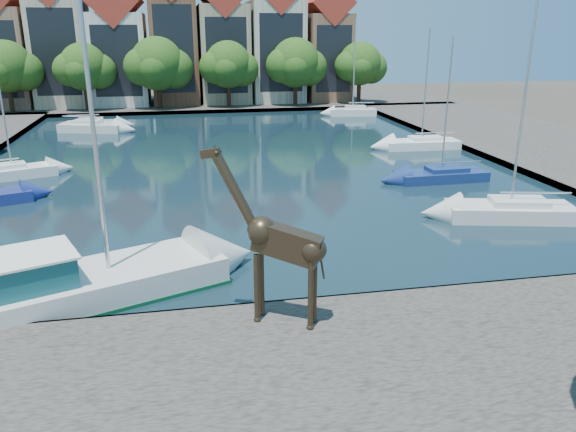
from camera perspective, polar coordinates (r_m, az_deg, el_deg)
name	(u,v)px	position (r m, az deg, el deg)	size (l,w,h in m)	color
ground	(311,310)	(19.58, 2.38, -9.51)	(160.00, 160.00, 0.00)	#38332B
water_basin	(237,159)	(42.01, -5.25, 5.79)	(38.00, 50.00, 0.08)	black
far_quay	(210,103)	(73.46, -7.98, 11.27)	(60.00, 16.00, 0.50)	#514C46
right_quay	(539,144)	(50.91, 24.17, 6.73)	(14.00, 52.00, 0.50)	#514C46
townhouse_west_end	(7,46)	(75.22, -26.65, 15.18)	(5.44, 9.18, 14.93)	#90644E
townhouse_west_mid	(61,38)	(73.93, -22.10, 16.42)	(5.94, 9.18, 16.79)	#C2B095
townhouse_west_inner	(119,46)	(73.09, -16.82, 16.25)	(6.43, 9.18, 15.15)	silver
townhouse_center	(173,36)	(72.79, -11.57, 17.43)	(5.44, 9.18, 16.93)	brown
townhouse_east_inner	(223,42)	(73.06, -6.61, 17.18)	(5.94, 9.18, 15.79)	tan
townhouse_east_mid	(275,38)	(73.88, -1.35, 17.59)	(6.43, 9.18, 16.65)	beige
townhouse_east_end	(325,46)	(75.29, 3.75, 16.81)	(5.44, 9.18, 14.43)	brown
far_tree_far_west	(7,68)	(69.72, -26.64, 13.27)	(7.28, 5.60, 7.68)	#332114
far_tree_west	(85,68)	(68.13, -19.97, 13.92)	(6.76, 5.20, 7.36)	#332114
far_tree_mid_west	(158,66)	(67.43, -13.04, 14.67)	(7.80, 6.00, 8.00)	#332114
far_tree_mid_east	(229,66)	(67.70, -6.04, 14.90)	(7.02, 5.40, 7.52)	#332114
far_tree_east	(296,64)	(68.89, 0.84, 15.15)	(7.54, 5.80, 7.84)	#332114
far_tree_far_east	(361,65)	(70.98, 7.39, 14.97)	(6.76, 5.20, 7.36)	#332114
giraffe_statue	(278,241)	(16.79, -1.07, -2.60)	(3.51, 2.07, 5.38)	#322619
motorsailer	(63,283)	(20.85, -21.91, -6.37)	(10.87, 6.74, 10.65)	silver
sailboat_left_c	(12,170)	(40.20, -26.21, 4.25)	(5.51, 3.56, 10.94)	white
sailboat_left_d	(95,122)	(57.91, -19.06, 8.97)	(5.20, 1.95, 10.48)	silver
sailboat_left_e	(91,125)	(56.00, -19.35, 8.70)	(6.19, 3.69, 11.98)	silver
sailboat_right_a	(510,208)	(30.25, 21.65, 0.77)	(6.50, 3.55, 10.49)	silver
sailboat_right_b	(441,173)	(36.73, 15.31, 4.19)	(5.75, 2.13, 8.68)	navy
sailboat_right_c	(422,142)	(46.63, 13.41, 7.32)	(6.02, 2.33, 9.20)	white
sailboat_right_d	(353,110)	(63.63, 6.58, 10.65)	(5.26, 2.47, 10.28)	silver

